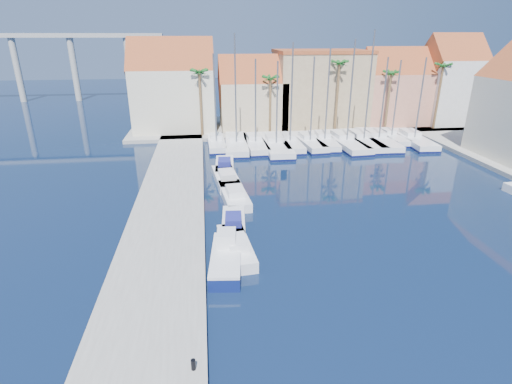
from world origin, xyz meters
TOP-DOWN VIEW (x-y plane):
  - ground at (0.00, 0.00)m, footprint 260.00×260.00m
  - quay_west at (-9.00, 13.50)m, footprint 6.00×77.00m
  - shore_north at (10.00, 48.00)m, footprint 54.00×16.00m
  - bollard at (-6.60, -2.12)m, footprint 0.21×0.21m
  - fishing_boat at (-4.62, 6.99)m, footprint 2.48×5.86m
  - motorboat_west_0 at (-3.84, 8.50)m, footprint 2.45×6.09m
  - motorboat_west_1 at (-3.74, 12.13)m, footprint 2.19×5.61m
  - motorboat_west_2 at (-3.21, 18.09)m, footprint 2.71×6.76m
  - motorboat_west_3 at (-3.65, 22.78)m, footprint 2.80×7.01m
  - motorboat_west_4 at (-3.60, 26.95)m, footprint 2.35×6.27m
  - sailboat_0 at (-4.15, 36.83)m, footprint 2.36×8.38m
  - sailboat_1 at (-1.50, 36.12)m, footprint 3.54×11.15m
  - sailboat_2 at (0.98, 36.00)m, footprint 2.92×9.97m
  - sailboat_3 at (3.62, 35.07)m, footprint 3.36×12.04m
  - sailboat_4 at (5.64, 35.81)m, footprint 2.54×9.40m
  - sailboat_5 at (8.35, 35.78)m, footprint 3.28×9.69m
  - sailboat_6 at (10.59, 36.27)m, footprint 3.24×9.88m
  - sailboat_7 at (13.29, 35.44)m, footprint 3.86×11.97m
  - sailboat_8 at (15.88, 35.77)m, footprint 3.08×11.50m
  - sailboat_9 at (18.18, 35.99)m, footprint 3.98×12.13m
  - sailboat_10 at (20.48, 36.96)m, footprint 2.79×8.50m
  - sailboat_11 at (23.14, 35.51)m, footprint 3.62×11.14m
  - building_0 at (-10.00, 47.00)m, footprint 12.30×9.00m
  - building_1 at (2.00, 47.00)m, footprint 10.30×8.00m
  - building_2 at (13.00, 48.00)m, footprint 14.20×10.20m
  - building_3 at (25.00, 47.00)m, footprint 10.30×8.00m
  - building_4 at (34.00, 46.00)m, footprint 8.30×8.00m
  - palm_0 at (-6.00, 42.00)m, footprint 2.60×2.60m
  - palm_1 at (4.00, 42.00)m, footprint 2.60×2.60m
  - palm_2 at (14.00, 42.00)m, footprint 2.60×2.60m
  - palm_3 at (22.00, 42.00)m, footprint 2.60×2.60m
  - palm_4 at (30.00, 42.00)m, footprint 2.60×2.60m
  - viaduct at (-39.07, 82.00)m, footprint 48.00×2.20m

SIDE VIEW (x-z plane):
  - ground at x=0.00m, z-range 0.00..0.00m
  - quay_west at x=-9.00m, z-range 0.00..0.50m
  - shore_north at x=10.00m, z-range 0.00..0.50m
  - motorboat_west_1 at x=-3.74m, z-range -0.19..1.21m
  - motorboat_west_2 at x=-3.21m, z-range -0.19..1.21m
  - motorboat_west_3 at x=-3.65m, z-range -0.19..1.21m
  - motorboat_west_0 at x=-3.84m, z-range -0.19..1.21m
  - motorboat_west_4 at x=-3.60m, z-range -0.19..1.21m
  - sailboat_3 at x=3.62m, z-range -5.04..6.14m
  - sailboat_9 at x=18.18m, z-range -5.21..6.32m
  - sailboat_11 at x=23.14m, z-range -5.18..6.30m
  - sailboat_2 at x=0.98m, z-range -5.13..6.28m
  - sailboat_7 at x=13.29m, z-range -6.28..7.42m
  - sailboat_5 at x=8.35m, z-range -5.25..6.41m
  - sailboat_6 at x=10.59m, z-range -5.69..6.87m
  - sailboat_8 at x=15.88m, z-range -6.81..7.99m
  - sailboat_10 at x=20.48m, z-range -4.94..6.12m
  - sailboat_1 at x=-1.50m, z-range -6.60..7.79m
  - sailboat_4 at x=5.64m, z-range -6.06..7.28m
  - sailboat_0 at x=-4.15m, z-range -5.41..6.63m
  - fishing_boat at x=-4.62m, z-range -0.33..1.66m
  - bollard at x=-6.60m, z-range 0.50..1.02m
  - building_1 at x=2.00m, z-range -0.20..10.80m
  - building_3 at x=25.00m, z-range -0.14..11.86m
  - building_2 at x=13.00m, z-range 0.51..12.01m
  - building_0 at x=-10.00m, z-range -0.23..13.27m
  - building_4 at x=34.00m, z-range -0.03..13.97m
  - palm_1 at x=4.00m, z-range 3.56..12.71m
  - palm_3 at x=22.00m, z-range 3.78..13.43m
  - palm_0 at x=-6.00m, z-range 4.00..14.15m
  - palm_4 at x=30.00m, z-range 4.22..14.87m
  - palm_2 at x=14.00m, z-range 4.44..15.59m
  - viaduct at x=-39.07m, z-range 3.02..17.47m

